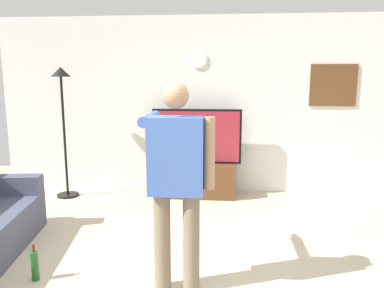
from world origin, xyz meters
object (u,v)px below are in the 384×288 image
Objects in this scene: television at (197,136)px; wall_clock at (198,59)px; framed_picture at (333,85)px; beverage_bottle at (35,265)px; floor_lamp at (63,105)px; person_standing_nearer_lamp at (176,175)px; tv_stand at (196,180)px.

wall_clock reaches higher than television.
television is 1.97× the size of framed_picture.
framed_picture is at bearing 40.93° from beverage_bottle.
beverage_bottle is (-1.25, -2.82, -1.91)m from wall_clock.
person_standing_nearer_lamp is at bearing -50.05° from floor_lamp.
floor_lamp reaches higher than television.
framed_picture is (2.01, 0.30, 1.41)m from tv_stand.
television is 1.17m from wall_clock.
beverage_bottle is at bearing 179.29° from person_standing_nearer_lamp.
wall_clock reaches higher than framed_picture.
tv_stand is 2.26m from floor_lamp.
wall_clock is at bearing 66.15° from beverage_bottle.
framed_picture is at bearing 8.35° from tv_stand.
television is at bearing 90.00° from tv_stand.
tv_stand is at bearing -171.65° from framed_picture.
television is at bearing 6.90° from floor_lamp.
floor_lamp reaches higher than person_standing_nearer_lamp.
floor_lamp is (-1.95, -0.19, 1.13)m from tv_stand.
framed_picture is 3.53m from person_standing_nearer_lamp.
wall_clock reaches higher than floor_lamp.
floor_lamp is (-3.96, -0.48, -0.29)m from framed_picture.
floor_lamp reaches higher than tv_stand.
wall_clock is 3.03m from person_standing_nearer_lamp.
floor_lamp is at bearing -173.10° from television.
television is 2.96m from beverage_bottle.
tv_stand is at bearing -90.00° from wall_clock.
wall_clock reaches higher than tv_stand.
floor_lamp is at bearing 129.95° from person_standing_nearer_lamp.
television is 2.02m from floor_lamp.
television reaches higher than beverage_bottle.
television is 5.01× the size of wall_clock.
floor_lamp is at bearing 106.70° from beverage_bottle.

